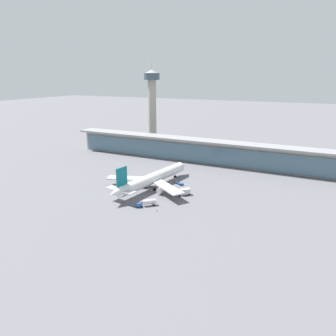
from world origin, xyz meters
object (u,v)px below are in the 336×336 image
safety_cone_charlie (157,210)px  service_truck_near_nose_grey (184,192)px  airliner_on_stand (151,179)px  safety_cone_bravo (117,196)px  control_tower (152,102)px  service_truck_under_wing_blue (179,183)px  service_truck_mid_apron_blue (147,202)px  safety_cone_alpha (153,204)px

safety_cone_charlie → service_truck_near_nose_grey: bearing=83.1°
airliner_on_stand → safety_cone_bravo: bearing=-116.6°
control_tower → safety_cone_charlie: control_tower is taller
airliner_on_stand → service_truck_under_wing_blue: 15.95m
service_truck_mid_apron_blue → control_tower: size_ratio=0.12×
airliner_on_stand → service_truck_near_nose_grey: bearing=-4.7°
service_truck_near_nose_grey → safety_cone_charlie: service_truck_near_nose_grey is taller
service_truck_near_nose_grey → control_tower: (-67.41, 90.70, 33.17)m
service_truck_near_nose_grey → safety_cone_charlie: 21.95m
safety_cone_alpha → safety_cone_bravo: (-19.74, 0.89, 0.00)m
airliner_on_stand → safety_cone_charlie: 28.38m
control_tower → safety_cone_charlie: bearing=-60.0°
service_truck_mid_apron_blue → control_tower: 128.59m
service_truck_mid_apron_blue → control_tower: control_tower is taller
service_truck_mid_apron_blue → safety_cone_bravo: size_ratio=11.04×
safety_cone_bravo → safety_cone_charlie: 24.95m
service_truck_under_wing_blue → safety_cone_alpha: service_truck_under_wing_blue is taller
service_truck_under_wing_blue → control_tower: bearing=127.3°
airliner_on_stand → service_truck_near_nose_grey: (18.19, -1.50, -3.34)m
service_truck_near_nose_grey → control_tower: bearing=126.6°
safety_cone_bravo → safety_cone_charlie: (24.23, -5.97, 0.00)m
safety_cone_charlie → safety_cone_bravo: bearing=166.2°
service_truck_near_nose_grey → safety_cone_bravo: size_ratio=9.97×
service_truck_under_wing_blue → safety_cone_alpha: bearing=-87.6°
airliner_on_stand → control_tower: (-49.22, 89.20, 29.83)m
service_truck_mid_apron_blue → safety_cone_bravo: bearing=170.0°
safety_cone_bravo → airliner_on_stand: bearing=63.4°
control_tower → safety_cone_alpha: (60.31, -107.37, -34.54)m
service_truck_mid_apron_blue → service_truck_near_nose_grey: bearing=64.7°
airliner_on_stand → service_truck_under_wing_blue: airliner_on_stand is taller
airliner_on_stand → service_truck_mid_apron_blue: bearing=-65.7°
service_truck_under_wing_blue → airliner_on_stand: bearing=-129.6°
control_tower → service_truck_near_nose_grey: bearing=-53.4°
service_truck_mid_apron_blue → safety_cone_alpha: size_ratio=11.04×
safety_cone_alpha → airliner_on_stand: bearing=121.4°
service_truck_under_wing_blue → safety_cone_bravo: 34.49m
control_tower → safety_cone_charlie: (64.80, -112.45, -34.54)m
service_truck_mid_apron_blue → safety_cone_bravo: (-17.88, 3.16, -1.39)m
control_tower → safety_cone_alpha: control_tower is taller
control_tower → safety_cone_bravo: 119.07m
service_truck_near_nose_grey → safety_cone_bravo: service_truck_near_nose_grey is taller
airliner_on_stand → service_truck_near_nose_grey: size_ratio=8.59×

